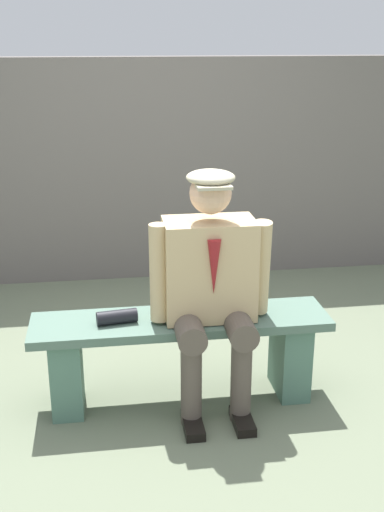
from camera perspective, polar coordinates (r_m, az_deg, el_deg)
The scene contains 5 objects.
ground_plane at distance 3.69m, azimuth -0.96°, elevation -12.57°, with size 30.00×30.00×0.00m, color #646D56.
bench at distance 3.53m, azimuth -0.99°, elevation -8.16°, with size 1.61×0.38×0.50m.
seated_man at distance 3.33m, azimuth 1.68°, elevation -2.08°, with size 0.65×0.57×1.30m.
rolled_magazine at distance 3.40m, azimuth -6.72°, elevation -5.42°, with size 0.07×0.07×0.21m, color black.
stadium_wall at distance 5.28m, azimuth -3.89°, elevation 7.68°, with size 12.00×0.24×1.78m, color #615A57.
Camera 1 is at (0.39, 3.11, 1.94)m, focal length 44.76 mm.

